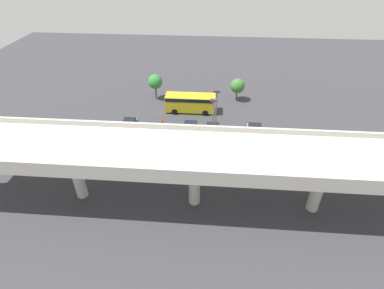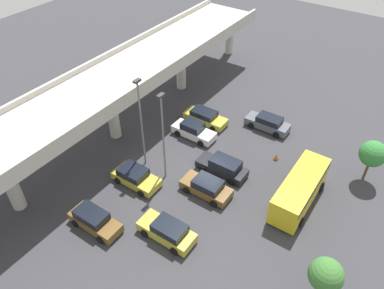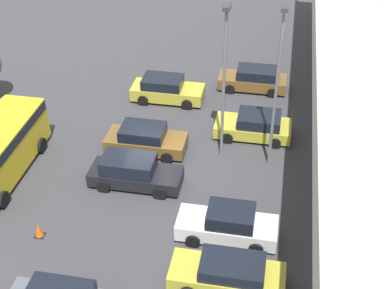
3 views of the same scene
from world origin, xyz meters
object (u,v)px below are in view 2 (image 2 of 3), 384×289
Objects in this scene: parked_car_0 at (94,220)px; lamp_post_near_aisle at (141,118)px; parked_car_3 at (207,187)px; parked_car_7 at (268,123)px; parked_car_1 at (167,231)px; parked_car_5 at (193,131)px; tree_front_centre at (373,154)px; shuttle_bus at (300,188)px; parked_car_4 at (223,166)px; tree_front_left at (326,275)px; parked_car_6 at (205,117)px; lamp_post_mid_lot at (163,132)px; parked_car_2 at (135,177)px; traffic_cone at (276,157)px.

parked_car_0 is 9.36m from lamp_post_near_aisle.
parked_car_7 reaches higher than parked_car_3.
parked_car_1 reaches higher than parked_car_7.
parked_car_5 is 0.99× the size of parked_car_7.
shuttle_bus is at bearing 147.01° from tree_front_centre.
tree_front_centre is (6.56, -10.97, 2.20)m from parked_car_4.
tree_front_left is at bearing -170.16° from parked_car_1.
lamp_post_near_aisle is at bearing -39.12° from parked_car_1.
parked_car_7 is 0.52× the size of lamp_post_near_aisle.
lamp_post_mid_lot is at bearing -80.37° from parked_car_6.
shuttle_bus is 1.80× the size of tree_front_centre.
parked_car_5 is at bearing 86.58° from parked_car_2.
parked_car_2 is 8.47m from parked_car_5.
parked_car_1 is at bearing 144.61° from tree_front_centre.
parked_car_4 reaches higher than parked_car_7.
parked_car_2 is 0.59× the size of shuttle_bus.
traffic_cone is at bearing -126.64° from parked_car_4.
lamp_post_near_aisle is (0.05, 6.94, 4.47)m from parked_car_3.
shuttle_bus is 5.56m from traffic_cone.
parked_car_4 is (8.62, 0.18, 0.01)m from parked_car_1.
traffic_cone is at bearing 105.41° from tree_front_centre.
parked_car_3 is 7.82m from shuttle_bus.
parked_car_6 is (16.77, 0.41, -0.06)m from parked_car_0.
tree_front_left is at bearing -3.84° from parked_car_2.
parked_car_7 is at bearing -32.37° from lamp_post_near_aisle.
parked_car_1 reaches higher than parked_car_6.
parked_car_4 is at bearing 59.91° from tree_front_left.
parked_car_6 is 0.55× the size of lamp_post_mid_lot.
parked_car_0 is 5.93m from parked_car_1.
lamp_post_near_aisle is at bearing 78.54° from tree_front_left.
parked_car_6 is at bearing 89.36° from parked_car_2.
tree_front_centre reaches higher than parked_car_4.
parked_car_4 is at bearing -85.61° from shuttle_bus.
parked_car_0 is 24.03m from tree_front_centre.
shuttle_bus is (0.54, -7.06, 0.81)m from parked_car_4.
parked_car_4 is 8.63m from lamp_post_near_aisle.
shuttle_bus is at bearing -75.86° from lamp_post_near_aisle.
parked_car_4 is 0.99× the size of parked_car_6.
parked_car_1 is at bearing 90.38° from parked_car_3.
parked_car_5 is 19.40m from tree_front_left.
parked_car_5 is 12.59m from shuttle_bus.
parked_car_0 is 17.39m from tree_front_left.
lamp_post_near_aisle reaches higher than parked_car_7.
shuttle_bus reaches higher than traffic_cone.
parked_car_1 is 11.49m from shuttle_bus.
lamp_post_mid_lot is at bearing 123.12° from tree_front_centre.
parked_car_7 is (5.54, -5.73, -0.02)m from parked_car_5.
parked_car_5 is 7.97m from parked_car_7.
parked_car_7 is 1.28× the size of tree_front_left.
parked_car_3 is 6.08m from lamp_post_mid_lot.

